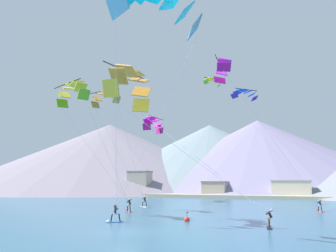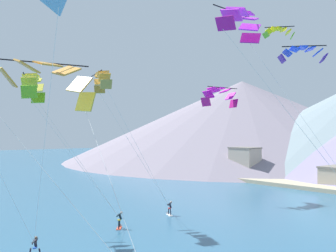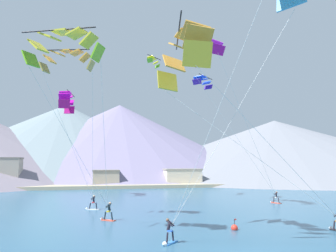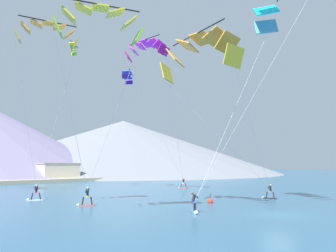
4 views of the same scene
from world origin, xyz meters
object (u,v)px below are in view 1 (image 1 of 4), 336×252
object	(u,v)px
parafoil_kite_near_trail	(223,69)
kitesurfer_far_left	(113,217)
parafoil_kite_far_left	(157,4)
kitesurfer_mid_center	(144,204)
parafoil_kite_near_lead	(72,91)
kitesurfer_near_trail	(319,208)
parafoil_kite_mid_center	(105,97)
parafoil_kite_distant_high_outer	(212,81)
parafoil_kite_far_right	(131,84)
parafoil_kite_distant_low_drift	(244,93)
race_marker_buoy	(187,220)
kitesurfer_near_lead	(128,207)
parafoil_kite_distant_mid_solo	(153,123)
kitesurfer_far_right	(269,222)

from	to	relation	value
parafoil_kite_near_trail	kitesurfer_far_left	bearing A→B (deg)	-117.49
parafoil_kite_far_left	parafoil_kite_near_trail	bearing A→B (deg)	85.53
kitesurfer_mid_center	parafoil_kite_near_lead	world-z (taller)	parafoil_kite_near_lead
kitesurfer_near_trail	kitesurfer_mid_center	bearing A→B (deg)	-177.14
parafoil_kite_mid_center	kitesurfer_near_trail	bearing A→B (deg)	18.01
kitesurfer_near_trail	parafoil_kite_distant_high_outer	size ratio (longest dim) A/B	0.49
parafoil_kite_far_right	parafoil_kite_distant_low_drift	xyz separation A→B (m)	(8.42, 21.39, 3.62)
parafoil_kite_distant_low_drift	race_marker_buoy	size ratio (longest dim) A/B	3.97
kitesurfer_near_lead	parafoil_kite_near_trail	bearing A→B (deg)	23.62
parafoil_kite_far_right	parafoil_kite_distant_mid_solo	bearing A→B (deg)	109.99
parafoil_kite_near_lead	parafoil_kite_far_right	distance (m)	9.20
kitesurfer_near_lead	parafoil_kite_distant_high_outer	world-z (taller)	parafoil_kite_distant_high_outer
kitesurfer_near_lead	kitesurfer_far_left	world-z (taller)	kitesurfer_near_lead
parafoil_kite_far_left	parafoil_kite_distant_high_outer	distance (m)	32.19
parafoil_kite_near_trail	parafoil_kite_far_left	bearing A→B (deg)	-94.47
kitesurfer_near_trail	parafoil_kite_far_right	distance (m)	28.94
parafoil_kite_near_lead	kitesurfer_near_trail	bearing A→B (deg)	31.99
parafoil_kite_far_right	parafoil_kite_distant_mid_solo	size ratio (longest dim) A/B	2.23
kitesurfer_near_lead	parafoil_kite_near_trail	xyz separation A→B (m)	(11.77, 5.15, 18.83)
kitesurfer_near_lead	parafoil_kite_near_trail	distance (m)	22.79
kitesurfer_far_left	parafoil_kite_far_left	size ratio (longest dim) A/B	0.09
parafoil_kite_mid_center	parafoil_kite_far_right	bearing A→B (deg)	-46.70
kitesurfer_near_lead	kitesurfer_far_right	bearing A→B (deg)	-25.81
kitesurfer_near_trail	parafoil_kite_distant_high_outer	xyz separation A→B (m)	(-15.63, 8.16, 21.18)
parafoil_kite_far_left	parafoil_kite_distant_low_drift	bearing A→B (deg)	82.65
kitesurfer_far_left	parafoil_kite_near_lead	world-z (taller)	parafoil_kite_near_lead
kitesurfer_near_lead	parafoil_kite_distant_mid_solo	size ratio (longest dim) A/B	0.28
kitesurfer_near_lead	parafoil_kite_distant_high_outer	distance (m)	28.12
parafoil_kite_distant_high_outer	race_marker_buoy	size ratio (longest dim) A/B	3.51
kitesurfer_far_right	kitesurfer_far_left	bearing A→B (deg)	-174.22
kitesurfer_far_left	parafoil_kite_distant_high_outer	bearing A→B (deg)	82.83
kitesurfer_near_trail	parafoil_kite_near_lead	distance (m)	34.32
kitesurfer_near_trail	parafoil_kite_far_left	xyz separation A→B (m)	(-12.66, -23.77, 18.33)
parafoil_kite_near_trail	race_marker_buoy	bearing A→B (deg)	-98.03
parafoil_kite_distant_low_drift	parafoil_kite_near_lead	bearing A→B (deg)	-131.96
kitesurfer_mid_center	parafoil_kite_distant_low_drift	bearing A→B (deg)	14.42
parafoil_kite_mid_center	parafoil_kite_distant_high_outer	world-z (taller)	parafoil_kite_distant_high_outer
parafoil_kite_near_lead	parafoil_kite_near_trail	xyz separation A→B (m)	(15.50, 12.77, 5.02)
parafoil_kite_distant_high_outer	parafoil_kite_distant_low_drift	bearing A→B (deg)	-40.62
parafoil_kite_near_lead	parafoil_kite_far_right	xyz separation A→B (m)	(8.94, -2.09, -0.67)
kitesurfer_far_left	parafoil_kite_far_right	bearing A→B (deg)	18.23
parafoil_kite_near_trail	kitesurfer_far_right	bearing A→B (deg)	-65.63
kitesurfer_far_left	parafoil_kite_distant_low_drift	distance (m)	29.26
kitesurfer_mid_center	parafoil_kite_mid_center	bearing A→B (deg)	-108.86
parafoil_kite_distant_mid_solo	kitesurfer_near_trail	bearing A→B (deg)	-22.95
parafoil_kite_mid_center	parafoil_kite_distant_mid_solo	xyz separation A→B (m)	(-1.91, 21.03, -0.11)
kitesurfer_far_left	parafoil_kite_distant_mid_solo	distance (m)	36.18
kitesurfer_mid_center	parafoil_kite_far_right	distance (m)	22.92
kitesurfer_far_left	parafoil_kite_far_left	world-z (taller)	parafoil_kite_far_left
kitesurfer_mid_center	parafoil_kite_far_left	size ratio (longest dim) A/B	0.09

